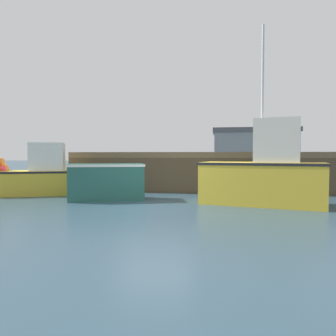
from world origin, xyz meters
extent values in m
cube|color=#2D4756|center=(0.00, 0.00, -0.05)|extent=(120.00, 160.00, 0.10)
cube|color=brown|center=(1.76, 6.96, 1.66)|extent=(12.91, 6.80, 0.25)
cube|color=#4E402E|center=(1.76, 3.67, 0.77)|extent=(12.91, 0.24, 1.54)
cylinder|color=#4E402E|center=(-4.30, 3.75, 0.77)|extent=(0.29, 0.29, 1.54)
cylinder|color=#4E402E|center=(1.76, 3.75, 0.77)|extent=(0.29, 0.29, 1.54)
cylinder|color=#4E402E|center=(-2.12, 10.16, 0.77)|extent=(0.29, 0.29, 1.54)
cylinder|color=#4E402E|center=(5.63, 10.16, 0.77)|extent=(0.29, 0.29, 1.54)
cylinder|color=#4E402E|center=(-1.27, 3.75, 0.77)|extent=(6.09, 0.14, 1.37)
cube|color=gold|center=(-5.43, 2.08, 0.50)|extent=(3.91, 2.47, 1.01)
cube|color=black|center=(-5.43, 2.08, 0.96)|extent=(3.99, 2.52, 0.08)
cube|color=silver|center=(-4.99, 2.23, 1.58)|extent=(1.58, 1.35, 1.15)
sphere|color=orange|center=(-6.80, 1.72, 1.36)|extent=(0.40, 0.40, 0.40)
sphere|color=orange|center=(-6.92, 2.05, 1.06)|extent=(0.49, 0.49, 0.49)
sphere|color=#DB3866|center=(-6.88, 1.84, 1.08)|extent=(0.43, 0.43, 0.43)
cube|color=#23564C|center=(-2.00, 1.06, 0.66)|extent=(2.91, 1.96, 1.33)
cube|color=silver|center=(-2.00, 1.06, 1.28)|extent=(2.97, 2.00, 0.08)
cube|color=gold|center=(3.49, 0.79, 0.71)|extent=(4.20, 2.46, 1.41)
cube|color=black|center=(3.49, 0.79, 1.36)|extent=(4.28, 2.51, 0.08)
cube|color=beige|center=(3.97, 0.68, 2.11)|extent=(1.67, 1.67, 1.40)
cylinder|color=#B7B7BC|center=(3.49, 0.79, 4.37)|extent=(0.08, 0.08, 3.11)
cylinder|color=#2D3342|center=(5.57, 6.14, 2.19)|extent=(0.29, 0.29, 0.82)
cylinder|color=navy|center=(5.57, 6.14, 2.88)|extent=(0.34, 0.34, 0.55)
sphere|color=tan|center=(5.57, 6.14, 3.26)|extent=(0.22, 0.22, 0.22)
cube|color=gray|center=(6.26, 29.58, 2.13)|extent=(9.27, 5.91, 4.26)
cube|color=#494C4F|center=(6.26, 29.58, 4.51)|extent=(9.64, 6.14, 0.50)
camera|label=1|loc=(2.05, -10.34, 1.66)|focal=34.65mm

